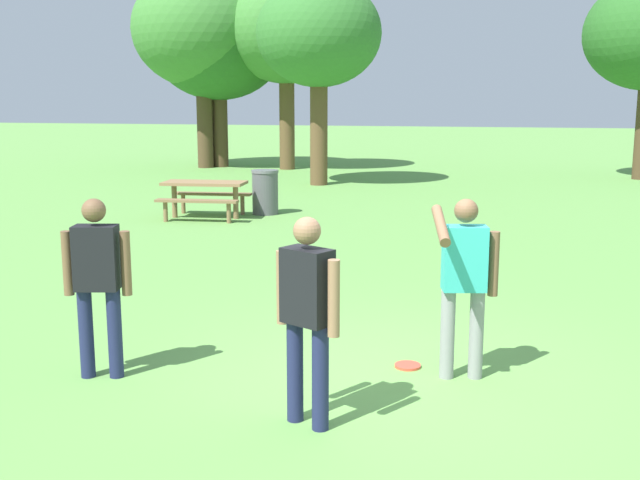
{
  "coord_description": "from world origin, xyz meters",
  "views": [
    {
      "loc": [
        0.92,
        -6.58,
        2.52
      ],
      "look_at": [
        -0.99,
        1.31,
        1.0
      ],
      "focal_mm": 43.18,
      "sensor_mm": 36.0,
      "label": 1
    }
  ],
  "objects_px": {
    "tree_far_right": "(286,31)",
    "tree_slender_mid": "(319,35)",
    "person_thrower": "(97,276)",
    "frisbee": "(408,366)",
    "person_catcher": "(464,275)",
    "tree_broad_center": "(218,43)",
    "trash_can_further_along": "(265,192)",
    "tree_tall_left": "(202,30)",
    "picnic_table_near": "(205,191)",
    "person_bystander": "(307,308)"
  },
  "relations": [
    {
      "from": "picnic_table_near",
      "to": "frisbee",
      "type": "bearing_deg",
      "value": -56.69
    },
    {
      "from": "trash_can_further_along",
      "to": "tree_broad_center",
      "type": "xyz_separation_m",
      "value": [
        -5.06,
        10.59,
        3.91
      ]
    },
    {
      "from": "tree_tall_left",
      "to": "person_bystander",
      "type": "bearing_deg",
      "value": -66.07
    },
    {
      "from": "trash_can_further_along",
      "to": "tree_tall_left",
      "type": "distance_m",
      "value": 12.32
    },
    {
      "from": "person_thrower",
      "to": "tree_broad_center",
      "type": "bearing_deg",
      "value": 107.97
    },
    {
      "from": "tree_far_right",
      "to": "tree_slender_mid",
      "type": "xyz_separation_m",
      "value": [
        2.23,
        -4.47,
        -0.5
      ]
    },
    {
      "from": "picnic_table_near",
      "to": "tree_broad_center",
      "type": "height_order",
      "value": "tree_broad_center"
    },
    {
      "from": "person_thrower",
      "to": "tree_broad_center",
      "type": "distance_m",
      "value": 21.71
    },
    {
      "from": "tree_broad_center",
      "to": "tree_far_right",
      "type": "xyz_separation_m",
      "value": [
        2.62,
        -0.37,
        0.32
      ]
    },
    {
      "from": "frisbee",
      "to": "picnic_table_near",
      "type": "distance_m",
      "value": 9.65
    },
    {
      "from": "person_thrower",
      "to": "trash_can_further_along",
      "type": "bearing_deg",
      "value": 99.0
    },
    {
      "from": "frisbee",
      "to": "picnic_table_near",
      "type": "relative_size",
      "value": 0.14
    },
    {
      "from": "tree_tall_left",
      "to": "tree_slender_mid",
      "type": "bearing_deg",
      "value": -39.86
    },
    {
      "from": "tree_far_right",
      "to": "tree_tall_left",
      "type": "bearing_deg",
      "value": -178.67
    },
    {
      "from": "tree_tall_left",
      "to": "tree_far_right",
      "type": "relative_size",
      "value": 1.05
    },
    {
      "from": "person_bystander",
      "to": "tree_far_right",
      "type": "xyz_separation_m",
      "value": [
        -6.07,
        20.59,
        3.77
      ]
    },
    {
      "from": "person_catcher",
      "to": "tree_broad_center",
      "type": "distance_m",
      "value": 22.23
    },
    {
      "from": "person_bystander",
      "to": "trash_can_further_along",
      "type": "relative_size",
      "value": 1.71
    },
    {
      "from": "person_thrower",
      "to": "frisbee",
      "type": "bearing_deg",
      "value": 18.75
    },
    {
      "from": "frisbee",
      "to": "tree_broad_center",
      "type": "height_order",
      "value": "tree_broad_center"
    },
    {
      "from": "person_thrower",
      "to": "tree_far_right",
      "type": "xyz_separation_m",
      "value": [
        -3.99,
        20.02,
        3.77
      ]
    },
    {
      "from": "person_thrower",
      "to": "picnic_table_near",
      "type": "xyz_separation_m",
      "value": [
        -2.61,
        8.96,
        -0.38
      ]
    },
    {
      "from": "trash_can_further_along",
      "to": "tree_slender_mid",
      "type": "bearing_deg",
      "value": 92.05
    },
    {
      "from": "frisbee",
      "to": "tree_tall_left",
      "type": "height_order",
      "value": "tree_tall_left"
    },
    {
      "from": "tree_tall_left",
      "to": "tree_broad_center",
      "type": "height_order",
      "value": "tree_tall_left"
    },
    {
      "from": "picnic_table_near",
      "to": "tree_broad_center",
      "type": "xyz_separation_m",
      "value": [
        -4.0,
        11.43,
        3.83
      ]
    },
    {
      "from": "tree_tall_left",
      "to": "tree_broad_center",
      "type": "bearing_deg",
      "value": 46.99
    },
    {
      "from": "person_thrower",
      "to": "frisbee",
      "type": "distance_m",
      "value": 2.98
    },
    {
      "from": "trash_can_further_along",
      "to": "tree_broad_center",
      "type": "distance_m",
      "value": 12.37
    },
    {
      "from": "trash_can_further_along",
      "to": "tree_slender_mid",
      "type": "distance_m",
      "value": 6.86
    },
    {
      "from": "picnic_table_near",
      "to": "tree_slender_mid",
      "type": "xyz_separation_m",
      "value": [
        0.85,
        6.6,
        3.65
      ]
    },
    {
      "from": "tree_slender_mid",
      "to": "picnic_table_near",
      "type": "bearing_deg",
      "value": -97.36
    },
    {
      "from": "tree_slender_mid",
      "to": "person_thrower",
      "type": "bearing_deg",
      "value": -83.55
    },
    {
      "from": "tree_far_right",
      "to": "tree_slender_mid",
      "type": "distance_m",
      "value": 5.02
    },
    {
      "from": "person_thrower",
      "to": "tree_tall_left",
      "type": "xyz_separation_m",
      "value": [
        -7.02,
        19.95,
        3.86
      ]
    },
    {
      "from": "frisbee",
      "to": "tree_slender_mid",
      "type": "xyz_separation_m",
      "value": [
        -4.44,
        14.65,
        4.2
      ]
    },
    {
      "from": "frisbee",
      "to": "person_bystander",
      "type": "bearing_deg",
      "value": -111.97
    },
    {
      "from": "picnic_table_near",
      "to": "person_catcher",
      "type": "bearing_deg",
      "value": -54.83
    },
    {
      "from": "person_catcher",
      "to": "tree_broad_center",
      "type": "xyz_separation_m",
      "value": [
        -9.79,
        19.66,
        3.43
      ]
    },
    {
      "from": "person_bystander",
      "to": "tree_tall_left",
      "type": "height_order",
      "value": "tree_tall_left"
    },
    {
      "from": "picnic_table_near",
      "to": "person_bystander",
      "type": "bearing_deg",
      "value": -63.77
    },
    {
      "from": "tree_broad_center",
      "to": "picnic_table_near",
      "type": "bearing_deg",
      "value": -70.71
    },
    {
      "from": "tree_broad_center",
      "to": "person_bystander",
      "type": "bearing_deg",
      "value": -67.47
    },
    {
      "from": "person_bystander",
      "to": "tree_slender_mid",
      "type": "relative_size",
      "value": 0.28
    },
    {
      "from": "person_catcher",
      "to": "tree_tall_left",
      "type": "distance_m",
      "value": 22.09
    },
    {
      "from": "picnic_table_near",
      "to": "trash_can_further_along",
      "type": "relative_size",
      "value": 1.91
    },
    {
      "from": "person_bystander",
      "to": "trash_can_further_along",
      "type": "bearing_deg",
      "value": 109.32
    },
    {
      "from": "tree_far_right",
      "to": "tree_slender_mid",
      "type": "height_order",
      "value": "tree_far_right"
    },
    {
      "from": "person_bystander",
      "to": "tree_far_right",
      "type": "bearing_deg",
      "value": 106.43
    },
    {
      "from": "person_thrower",
      "to": "tree_broad_center",
      "type": "height_order",
      "value": "tree_broad_center"
    }
  ]
}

